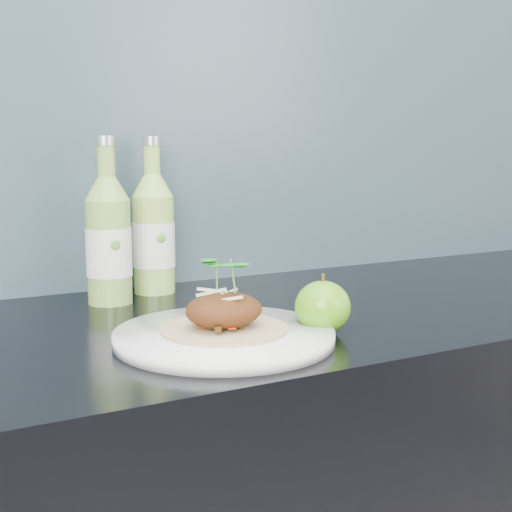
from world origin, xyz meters
The scene contains 6 objects.
subway_backsplash centered at (0.00, 1.99, 1.25)m, with size 4.00×0.02×0.70m, color slate.
dinner_plate centered at (0.00, 1.57, 0.91)m, with size 0.34×0.34×0.02m.
pork_taco centered at (0.00, 1.57, 0.95)m, with size 0.17×0.17×0.10m.
green_apple centered at (0.14, 1.55, 0.94)m, with size 0.09×0.09×0.08m.
cider_bottle_left centered at (-0.06, 1.87, 1.00)m, with size 0.09×0.09×0.27m.
cider_bottle_right centered at (0.03, 1.91, 1.00)m, with size 0.09×0.09×0.27m.
Camera 1 is at (-0.40, 0.76, 1.16)m, focal length 50.00 mm.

